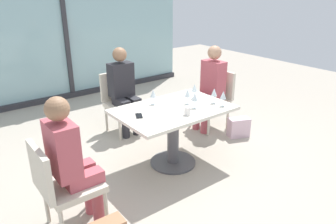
{
  "coord_description": "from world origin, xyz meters",
  "views": [
    {
      "loc": [
        -2.18,
        -2.74,
        2.08
      ],
      "look_at": [
        0.0,
        0.1,
        0.65
      ],
      "focal_mm": 34.56,
      "sensor_mm": 36.0,
      "label": 1
    }
  ],
  "objects_px": {
    "chair_side_end": "(61,183)",
    "wine_glass_5": "(223,95)",
    "dining_table_main": "(173,122)",
    "person_near_window": "(123,87)",
    "wine_glass_1": "(195,97)",
    "wine_glass_2": "(195,88)",
    "wine_glass_4": "(188,93)",
    "person_side_end": "(71,158)",
    "wine_glass_0": "(214,93)",
    "chair_near_window": "(120,99)",
    "person_far_right": "(210,84)",
    "coffee_cup": "(187,111)",
    "chair_far_right": "(215,96)",
    "cell_phone_on_table": "(139,116)",
    "wine_glass_3": "(153,94)",
    "handbag_1": "(239,127)"
  },
  "relations": [
    {
      "from": "person_side_end",
      "to": "wine_glass_5",
      "type": "relative_size",
      "value": 6.81
    },
    {
      "from": "chair_far_right",
      "to": "cell_phone_on_table",
      "type": "relative_size",
      "value": 6.04
    },
    {
      "from": "wine_glass_3",
      "to": "wine_glass_5",
      "type": "xyz_separation_m",
      "value": [
        0.62,
        -0.55,
        0.0
      ]
    },
    {
      "from": "dining_table_main",
      "to": "wine_glass_4",
      "type": "distance_m",
      "value": 0.39
    },
    {
      "from": "wine_glass_3",
      "to": "coffee_cup",
      "type": "distance_m",
      "value": 0.52
    },
    {
      "from": "person_side_end",
      "to": "wine_glass_4",
      "type": "height_order",
      "value": "person_side_end"
    },
    {
      "from": "cell_phone_on_table",
      "to": "chair_far_right",
      "type": "bearing_deg",
      "value": 42.16
    },
    {
      "from": "chair_near_window",
      "to": "wine_glass_0",
      "type": "relative_size",
      "value": 4.7
    },
    {
      "from": "person_far_right",
      "to": "wine_glass_5",
      "type": "xyz_separation_m",
      "value": [
        -0.57,
        -0.79,
        0.16
      ]
    },
    {
      "from": "person_far_right",
      "to": "chair_side_end",
      "type": "bearing_deg",
      "value": -162.14
    },
    {
      "from": "dining_table_main",
      "to": "handbag_1",
      "type": "xyz_separation_m",
      "value": [
        1.23,
        0.02,
        -0.41
      ]
    },
    {
      "from": "cell_phone_on_table",
      "to": "wine_glass_2",
      "type": "bearing_deg",
      "value": 31.62
    },
    {
      "from": "dining_table_main",
      "to": "wine_glass_1",
      "type": "bearing_deg",
      "value": -35.97
    },
    {
      "from": "wine_glass_3",
      "to": "cell_phone_on_table",
      "type": "bearing_deg",
      "value": -148.14
    },
    {
      "from": "person_near_window",
      "to": "person_far_right",
      "type": "bearing_deg",
      "value": -31.03
    },
    {
      "from": "wine_glass_4",
      "to": "wine_glass_5",
      "type": "xyz_separation_m",
      "value": [
        0.28,
        -0.31,
        0.0
      ]
    },
    {
      "from": "coffee_cup",
      "to": "chair_side_end",
      "type": "bearing_deg",
      "value": -176.83
    },
    {
      "from": "wine_glass_3",
      "to": "wine_glass_0",
      "type": "bearing_deg",
      "value": -34.1
    },
    {
      "from": "person_side_end",
      "to": "wine_glass_3",
      "type": "distance_m",
      "value": 1.4
    },
    {
      "from": "wine_glass_1",
      "to": "coffee_cup",
      "type": "height_order",
      "value": "wine_glass_1"
    },
    {
      "from": "chair_side_end",
      "to": "wine_glass_3",
      "type": "xyz_separation_m",
      "value": [
        1.37,
        0.58,
        0.37
      ]
    },
    {
      "from": "wine_glass_3",
      "to": "wine_glass_5",
      "type": "height_order",
      "value": "same"
    },
    {
      "from": "chair_side_end",
      "to": "person_side_end",
      "type": "height_order",
      "value": "person_side_end"
    },
    {
      "from": "wine_glass_4",
      "to": "cell_phone_on_table",
      "type": "height_order",
      "value": "wine_glass_4"
    },
    {
      "from": "person_side_end",
      "to": "person_far_right",
      "type": "distance_m",
      "value": 2.59
    },
    {
      "from": "chair_side_end",
      "to": "person_near_window",
      "type": "bearing_deg",
      "value": 44.89
    },
    {
      "from": "person_side_end",
      "to": "chair_near_window",
      "type": "bearing_deg",
      "value": 49.12
    },
    {
      "from": "chair_side_end",
      "to": "wine_glass_2",
      "type": "height_order",
      "value": "wine_glass_2"
    },
    {
      "from": "person_near_window",
      "to": "wine_glass_1",
      "type": "height_order",
      "value": "person_near_window"
    },
    {
      "from": "chair_near_window",
      "to": "dining_table_main",
      "type": "bearing_deg",
      "value": -90.0
    },
    {
      "from": "person_near_window",
      "to": "wine_glass_5",
      "type": "distance_m",
      "value": 1.54
    },
    {
      "from": "wine_glass_0",
      "to": "chair_near_window",
      "type": "bearing_deg",
      "value": 109.39
    },
    {
      "from": "dining_table_main",
      "to": "wine_glass_5",
      "type": "height_order",
      "value": "wine_glass_5"
    },
    {
      "from": "chair_far_right",
      "to": "person_near_window",
      "type": "xyz_separation_m",
      "value": [
        -1.19,
        0.65,
        0.2
      ]
    },
    {
      "from": "person_far_right",
      "to": "wine_glass_0",
      "type": "distance_m",
      "value": 0.89
    },
    {
      "from": "chair_side_end",
      "to": "coffee_cup",
      "type": "distance_m",
      "value": 1.5
    },
    {
      "from": "chair_near_window",
      "to": "cell_phone_on_table",
      "type": "bearing_deg",
      "value": -110.2
    },
    {
      "from": "chair_side_end",
      "to": "wine_glass_1",
      "type": "distance_m",
      "value": 1.73
    },
    {
      "from": "handbag_1",
      "to": "wine_glass_2",
      "type": "bearing_deg",
      "value": -164.85
    },
    {
      "from": "person_side_end",
      "to": "wine_glass_4",
      "type": "relative_size",
      "value": 6.81
    },
    {
      "from": "chair_side_end",
      "to": "wine_glass_5",
      "type": "height_order",
      "value": "wine_glass_5"
    },
    {
      "from": "wine_glass_1",
      "to": "coffee_cup",
      "type": "relative_size",
      "value": 2.06
    },
    {
      "from": "wine_glass_4",
      "to": "chair_side_end",
      "type": "bearing_deg",
      "value": -168.71
    },
    {
      "from": "chair_far_right",
      "to": "person_side_end",
      "type": "distance_m",
      "value": 2.7
    },
    {
      "from": "chair_far_right",
      "to": "coffee_cup",
      "type": "distance_m",
      "value": 1.43
    },
    {
      "from": "chair_near_window",
      "to": "person_side_end",
      "type": "relative_size",
      "value": 0.69
    },
    {
      "from": "wine_glass_0",
      "to": "wine_glass_5",
      "type": "distance_m",
      "value": 0.14
    },
    {
      "from": "person_side_end",
      "to": "coffee_cup",
      "type": "bearing_deg",
      "value": 3.42
    },
    {
      "from": "dining_table_main",
      "to": "wine_glass_2",
      "type": "bearing_deg",
      "value": 15.05
    },
    {
      "from": "dining_table_main",
      "to": "chair_near_window",
      "type": "height_order",
      "value": "chair_near_window"
    }
  ]
}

